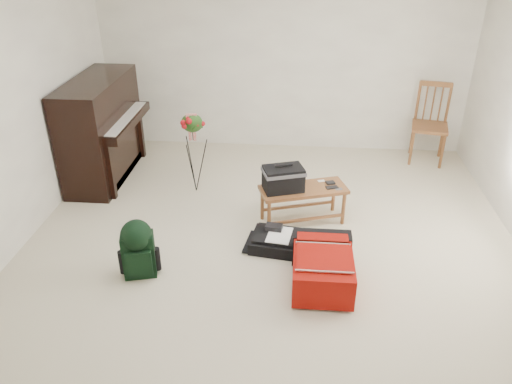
# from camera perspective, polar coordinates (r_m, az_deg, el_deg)

# --- Properties ---
(floor) EXTENTS (5.00, 5.50, 0.01)m
(floor) POSITION_cam_1_polar(r_m,az_deg,el_deg) (4.95, 1.52, -7.25)
(floor) COLOR beige
(floor) RESTS_ON ground
(wall_back) EXTENTS (5.00, 0.04, 2.50)m
(wall_back) POSITION_cam_1_polar(r_m,az_deg,el_deg) (6.96, 3.17, 14.86)
(wall_back) COLOR white
(wall_back) RESTS_ON floor
(piano) EXTENTS (0.71, 1.50, 1.25)m
(piano) POSITION_cam_1_polar(r_m,az_deg,el_deg) (6.52, -17.12, 6.66)
(piano) COLOR black
(piano) RESTS_ON floor
(bench) EXTENTS (0.98, 0.63, 0.70)m
(bench) POSITION_cam_1_polar(r_m,az_deg,el_deg) (5.27, 3.84, 1.41)
(bench) COLOR brown
(bench) RESTS_ON floor
(dining_chair) EXTENTS (0.53, 0.53, 1.05)m
(dining_chair) POSITION_cam_1_polar(r_m,az_deg,el_deg) (7.09, 19.21, 7.32)
(dining_chair) COLOR brown
(dining_chair) RESTS_ON floor
(red_suitcase) EXTENTS (0.55, 0.78, 0.34)m
(red_suitcase) POSITION_cam_1_polar(r_m,az_deg,el_deg) (4.59, 7.57, -8.06)
(red_suitcase) COLOR #9D0806
(red_suitcase) RESTS_ON floor
(black_duffel) EXTENTS (0.57, 0.48, 0.22)m
(black_duffel) POSITION_cam_1_polar(r_m,az_deg,el_deg) (5.03, 2.47, -5.57)
(black_duffel) COLOR black
(black_duffel) RESTS_ON floor
(green_backpack) EXTENTS (0.32, 0.30, 0.58)m
(green_backpack) POSITION_cam_1_polar(r_m,az_deg,el_deg) (4.65, -13.38, -6.05)
(green_backpack) COLOR black
(green_backpack) RESTS_ON floor
(flower_stand) EXTENTS (0.38, 0.38, 1.01)m
(flower_stand) POSITION_cam_1_polar(r_m,az_deg,el_deg) (5.92, -7.10, 4.41)
(flower_stand) COLOR black
(flower_stand) RESTS_ON floor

